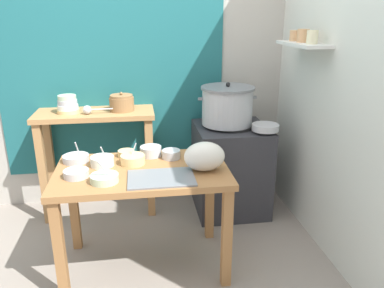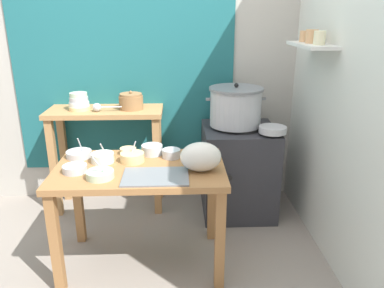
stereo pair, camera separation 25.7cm
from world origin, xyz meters
The scene contains 22 objects.
ground_plane centered at (0.00, 0.00, 0.00)m, with size 9.00×9.00×0.00m, color gray.
wall_back centered at (0.08, 1.10, 1.30)m, with size 4.40×0.12×2.60m.
wall_right centered at (1.40, 0.20, 1.30)m, with size 0.30×3.20×2.60m.
prep_table centered at (0.06, -0.01, 0.61)m, with size 1.10×0.66×0.72m.
back_shelf_table centered at (-0.30, 0.83, 0.68)m, with size 0.96×0.40×0.90m.
stove_block centered at (0.82, 0.70, 0.38)m, with size 0.60×0.61×0.78m.
steamer_pot centered at (0.78, 0.72, 0.94)m, with size 0.49×0.44×0.35m.
clay_pot centered at (-0.08, 0.83, 0.96)m, with size 0.20×0.20×0.16m.
bowl_stack_enamel centered at (-0.51, 0.81, 0.97)m, with size 0.17×0.17×0.15m.
ladle centered at (-0.34, 0.75, 0.94)m, with size 0.25×0.07×0.07m.
serving_tray centered at (0.17, -0.18, 0.72)m, with size 0.40×0.28×0.01m, color slate.
plastic_bag centered at (0.45, -0.09, 0.81)m, with size 0.26×0.18×0.19m, color silver.
wide_pan centered at (1.05, 0.50, 0.80)m, with size 0.22×0.22×0.05m, color #B7BABF.
prep_bowl_0 centered at (0.12, 0.22, 0.76)m, with size 0.15×0.15×0.07m.
prep_bowl_1 centered at (-0.05, 0.23, 0.74)m, with size 0.11×0.11×0.04m.
prep_bowl_2 centered at (-0.20, 0.08, 0.75)m, with size 0.15×0.15×0.15m.
prep_bowl_3 centered at (0.52, 0.15, 0.75)m, with size 0.13×0.13×0.06m.
prep_bowl_4 centered at (0.26, 0.15, 0.75)m, with size 0.12×0.12×0.06m.
prep_bowl_5 centered at (-0.34, -0.08, 0.74)m, with size 0.15×0.15×0.04m.
prep_bowl_6 centered at (-0.38, 0.18, 0.74)m, with size 0.17×0.17×0.15m.
prep_bowl_7 centered at (-0.17, -0.18, 0.75)m, with size 0.17×0.17×0.15m.
prep_bowl_8 centered at (0.00, 0.08, 0.75)m, with size 0.16×0.16×0.14m.
Camera 2 is at (0.30, -2.29, 1.66)m, focal length 35.42 mm.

